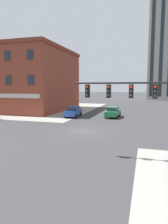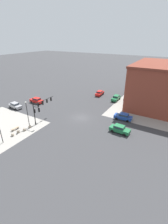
% 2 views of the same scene
% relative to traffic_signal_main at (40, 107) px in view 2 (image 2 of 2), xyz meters
% --- Properties ---
extents(ground_plane, '(320.00, 320.00, 0.00)m').
position_rel_traffic_signal_main_xyz_m(ground_plane, '(-6.69, 7.21, -3.81)').
color(ground_plane, '#38383A').
extents(traffic_signal_main, '(7.00, 2.09, 5.71)m').
position_rel_traffic_signal_main_xyz_m(traffic_signal_main, '(0.00, 0.00, 0.00)').
color(traffic_signal_main, black).
rests_on(traffic_signal_main, ground).
extents(bollard_sphere_curb_a, '(0.63, 0.63, 0.63)m').
position_rel_traffic_signal_main_xyz_m(bollard_sphere_curb_a, '(3.51, -0.25, -3.49)').
color(bollard_sphere_curb_a, gray).
rests_on(bollard_sphere_curb_a, ground).
extents(bollard_sphere_curb_b, '(0.63, 0.63, 0.63)m').
position_rel_traffic_signal_main_xyz_m(bollard_sphere_curb_b, '(5.05, -0.30, -3.49)').
color(bollard_sphere_curb_b, gray).
rests_on(bollard_sphere_curb_b, ground).
extents(bollard_sphere_curb_c, '(0.63, 0.63, 0.63)m').
position_rel_traffic_signal_main_xyz_m(bollard_sphere_curb_c, '(6.30, -0.78, -3.49)').
color(bollard_sphere_curb_c, gray).
rests_on(bollard_sphere_curb_c, ground).
extents(bollard_sphere_curb_d, '(0.63, 0.63, 0.63)m').
position_rel_traffic_signal_main_xyz_m(bollard_sphere_curb_d, '(7.77, -0.75, -3.49)').
color(bollard_sphere_curb_d, gray).
rests_on(bollard_sphere_curb_d, ground).
extents(bench_near_signal, '(1.83, 0.60, 0.49)m').
position_rel_traffic_signal_main_xyz_m(bench_near_signal, '(5.87, -2.36, -3.48)').
color(bench_near_signal, tan).
rests_on(bench_near_signal, ground).
extents(street_lamp_corner_near, '(0.36, 0.36, 6.31)m').
position_rel_traffic_signal_main_xyz_m(street_lamp_corner_near, '(3.31, -0.58, 0.07)').
color(street_lamp_corner_near, black).
rests_on(street_lamp_corner_near, ground).
extents(car_main_northbound_near, '(2.05, 4.48, 1.68)m').
position_rel_traffic_signal_main_xyz_m(car_main_northbound_near, '(-5.08, 18.11, -2.89)').
color(car_main_northbound_near, '#1E6B3D').
rests_on(car_main_northbound_near, ground).
extents(car_main_northbound_far, '(1.93, 4.42, 1.68)m').
position_rel_traffic_signal_main_xyz_m(car_main_northbound_far, '(-8.30, -10.14, -2.89)').
color(car_main_northbound_far, red).
rests_on(car_main_northbound_far, ground).
extents(car_main_southbound_near, '(4.41, 1.91, 1.68)m').
position_rel_traffic_signal_main_xyz_m(car_main_southbound_near, '(-23.19, 10.58, -2.89)').
color(car_main_southbound_near, '#1E6B3D').
rests_on(car_main_southbound_near, ground).
extents(car_main_southbound_far, '(4.49, 2.07, 1.68)m').
position_rel_traffic_signal_main_xyz_m(car_main_southbound_far, '(-24.91, 3.84, -2.89)').
color(car_main_southbound_far, red).
rests_on(car_main_southbound_far, ground).
extents(car_cross_eastbound, '(2.16, 4.53, 1.68)m').
position_rel_traffic_signal_main_xyz_m(car_cross_eastbound, '(-2.15, -12.45, -2.89)').
color(car_cross_eastbound, '#99999E').
rests_on(car_cross_eastbound, ground).
extents(car_cross_westbound, '(2.00, 4.45, 1.68)m').
position_rel_traffic_signal_main_xyz_m(car_cross_westbound, '(-11.25, 16.90, -2.89)').
color(car_cross_westbound, '#23479E').
rests_on(car_cross_westbound, ground).
extents(storefront_block_near_corner, '(21.04, 18.85, 12.37)m').
position_rel_traffic_signal_main_xyz_m(storefront_block_near_corner, '(-26.00, 24.42, 2.39)').
color(storefront_block_near_corner, brown).
rests_on(storefront_block_near_corner, ground).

